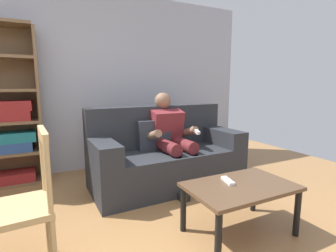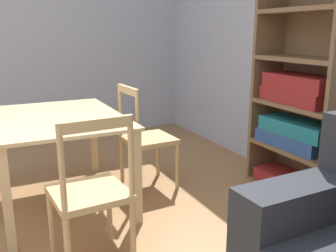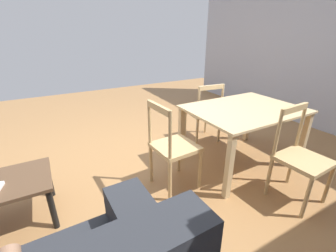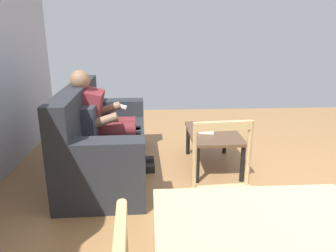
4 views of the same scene
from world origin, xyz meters
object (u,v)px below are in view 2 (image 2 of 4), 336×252
at_px(dining_chair_near_wall, 146,139).
at_px(dining_chair_facing_couch, 91,194).
at_px(bookshelf, 301,103).
at_px(dining_table, 58,129).

distance_m(dining_chair_near_wall, dining_chair_facing_couch, 1.23).
bearing_deg(bookshelf, dining_table, -110.30).
bearing_deg(dining_chair_near_wall, bookshelf, 58.38).
xyz_separation_m(bookshelf, dining_chair_facing_couch, (0.28, -1.88, -0.33)).
bearing_deg(bookshelf, dining_chair_facing_couch, -81.50).
relative_size(bookshelf, dining_table, 1.51).
bearing_deg(dining_chair_near_wall, dining_chair_facing_couch, -37.62).
xyz_separation_m(dining_chair_near_wall, dining_chair_facing_couch, (0.98, -0.75, 0.02)).
bearing_deg(dining_table, bookshelf, 69.70).
height_order(bookshelf, dining_chair_near_wall, bookshelf).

